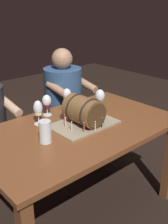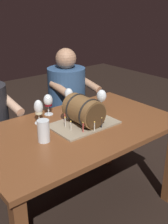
% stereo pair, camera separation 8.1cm
% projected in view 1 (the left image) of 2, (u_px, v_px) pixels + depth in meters
% --- Properties ---
extents(ground_plane, '(8.00, 8.00, 0.00)m').
position_uv_depth(ground_plane, '(79.00, 210.00, 2.22)').
color(ground_plane, black).
extents(dining_table, '(1.45, 0.86, 0.75)m').
position_uv_depth(dining_table, '(79.00, 140.00, 1.98)').
color(dining_table, brown).
rests_on(dining_table, ground).
extents(barrel_cake, '(0.47, 0.31, 0.22)m').
position_uv_depth(barrel_cake, '(84.00, 112.00, 1.93)').
color(barrel_cake, gray).
rests_on(barrel_cake, dining_table).
extents(wine_glass_empty, '(0.08, 0.08, 0.18)m').
position_uv_depth(wine_glass_empty, '(100.00, 96.00, 2.18)').
color(wine_glass_empty, white).
rests_on(wine_glass_empty, dining_table).
extents(wine_glass_red, '(0.07, 0.07, 0.17)m').
position_uv_depth(wine_glass_red, '(47.00, 102.00, 2.09)').
color(wine_glass_red, white).
rests_on(wine_glass_red, dining_table).
extents(wine_glass_amber, '(0.07, 0.07, 0.17)m').
position_uv_depth(wine_glass_amber, '(67.00, 95.00, 2.22)').
color(wine_glass_amber, white).
rests_on(wine_glass_amber, dining_table).
extents(wine_glass_white, '(0.07, 0.07, 0.18)m').
position_uv_depth(wine_glass_white, '(38.00, 109.00, 1.94)').
color(wine_glass_white, white).
rests_on(wine_glass_white, dining_table).
extents(beer_pint, '(0.08, 0.08, 0.14)m').
position_uv_depth(beer_pint, '(45.00, 133.00, 1.70)').
color(beer_pint, white).
rests_on(beer_pint, dining_table).
extents(person_seated_right, '(0.42, 0.50, 1.17)m').
position_uv_depth(person_seated_right, '(64.00, 110.00, 2.75)').
color(person_seated_right, '#1B2D46').
rests_on(person_seated_right, ground).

